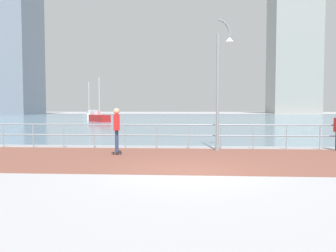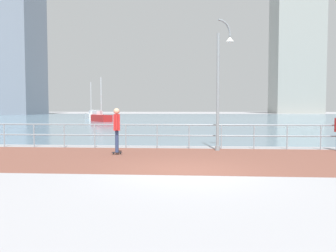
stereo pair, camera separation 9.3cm
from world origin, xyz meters
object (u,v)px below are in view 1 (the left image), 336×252
at_px(lamppost, 221,78).
at_px(sailboat_blue, 99,117).
at_px(skateboarder, 117,127).
at_px(sailboat_teal, 89,116).

bearing_deg(lamppost, sailboat_blue, 114.19).
distance_m(skateboarder, sailboat_blue, 32.32).
distance_m(skateboarder, sailboat_teal, 42.34).
xyz_separation_m(lamppost, sailboat_blue, (-13.24, 29.47, -2.45)).
bearing_deg(sailboat_teal, skateboarder, -71.74).
xyz_separation_m(lamppost, sailboat_teal, (-17.34, 38.68, -2.43)).
relative_size(lamppost, sailboat_blue, 0.93).
bearing_deg(sailboat_blue, lamppost, -65.81).
relative_size(skateboarder, sailboat_teal, 0.30).
height_order(lamppost, skateboarder, lamppost).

